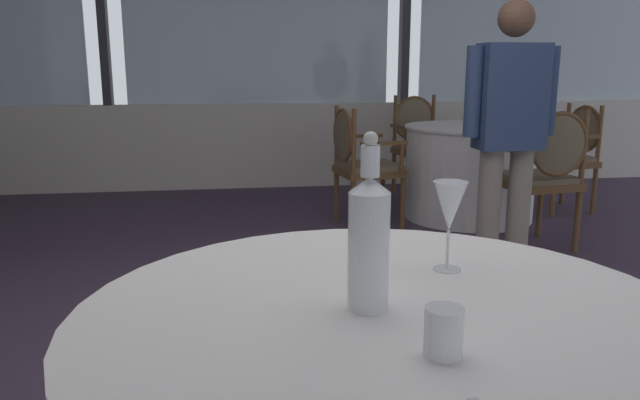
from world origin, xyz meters
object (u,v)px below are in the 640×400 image
water_bottle (369,239)px  dining_chair_0_1 (419,138)px  water_tumbler (444,332)px  diner_person_1 (509,127)px  dining_chair_0_3 (545,168)px  dining_chair_0_2 (359,157)px  wine_glass (450,208)px  dining_chair_0_0 (570,149)px

water_bottle → dining_chair_0_1: 4.78m
water_tumbler → dining_chair_0_1: (1.44, 4.73, -0.24)m
water_bottle → diner_person_1: diner_person_1 is taller
diner_person_1 → dining_chair_0_3: bearing=-45.0°
dining_chair_0_2 → dining_chair_0_3: dining_chair_0_3 is taller
water_tumbler → diner_person_1: bearing=62.6°
wine_glass → dining_chair_0_3: 2.89m
dining_chair_0_0 → dining_chair_0_3: 1.35m
water_bottle → dining_chair_0_2: bearing=78.3°
wine_glass → water_tumbler: size_ratio=2.51×
water_bottle → dining_chair_0_1: bearing=71.4°
water_bottle → dining_chair_0_0: water_bottle is taller
water_tumbler → dining_chair_0_0: dining_chair_0_0 is taller
dining_chair_0_1 → dining_chair_0_2: bearing=-44.9°
wine_glass → water_tumbler: (-0.16, -0.42, -0.11)m
dining_chair_0_2 → water_tumbler: bearing=-107.9°
dining_chair_0_1 → diner_person_1: size_ratio=0.60×
water_tumbler → dining_chair_0_0: size_ratio=0.09×
dining_chair_0_3 → dining_chair_0_1: bearing=0.0°
dining_chair_0_2 → dining_chair_0_3: (1.08, -0.81, 0.02)m
dining_chair_0_1 → dining_chair_0_0: bearing=44.8°
dining_chair_0_0 → dining_chair_0_2: dining_chair_0_2 is taller
dining_chair_0_2 → diner_person_1: size_ratio=0.59×
dining_chair_0_2 → dining_chair_0_3: bearing=-45.0°
dining_chair_0_0 → wine_glass: bearing=47.8°
wine_glass → dining_chair_0_2: 3.28m
diner_person_1 → water_tumbler: bearing=152.6°
dining_chair_0_0 → dining_chair_0_1: bearing=-45.2°
dining_chair_0_1 → dining_chair_0_2: (-0.81, -1.09, -0.01)m
water_tumbler → dining_chair_0_1: bearing=73.0°
dining_chair_0_3 → diner_person_1: bearing=126.9°
water_tumbler → wine_glass: bearing=69.2°
dining_chair_0_2 → diner_person_1: bearing=-75.0°
dining_chair_0_1 → diner_person_1: (-0.25, -2.42, 0.34)m
dining_chair_0_0 → dining_chair_0_2: bearing=0.0°
wine_glass → water_tumbler: bearing=-110.8°
water_bottle → diner_person_1: 2.46m
water_bottle → wine_glass: size_ratio=1.66×
dining_chair_0_2 → water_bottle: bearing=-109.8°
wine_glass → dining_chair_0_2: bearing=81.6°
dining_chair_0_2 → dining_chair_0_3: size_ratio=0.97×
dining_chair_0_3 → diner_person_1: (-0.52, -0.52, 0.33)m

